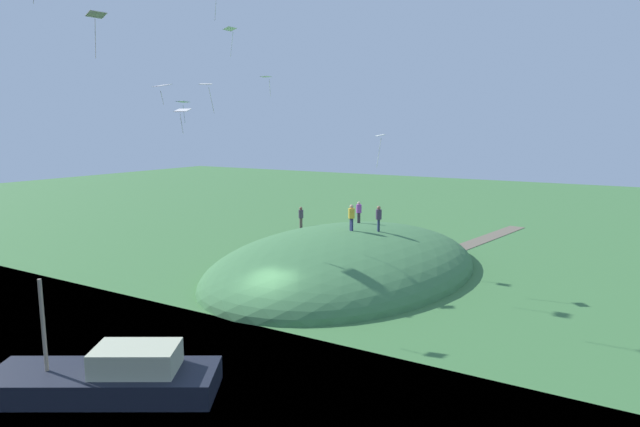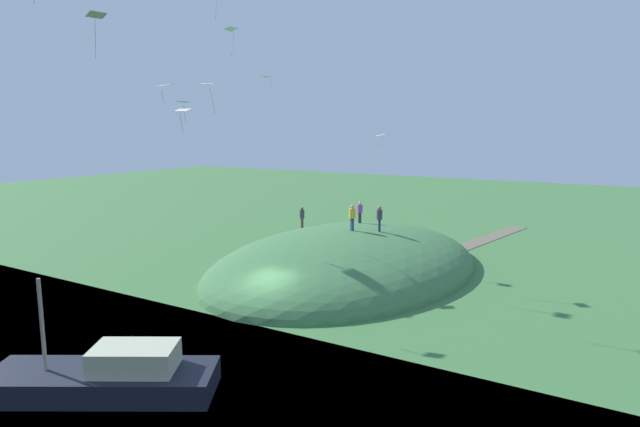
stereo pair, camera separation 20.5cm
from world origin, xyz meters
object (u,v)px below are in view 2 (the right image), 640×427
kite_6 (163,86)px  person_walking_path (360,210)px  kite_9 (381,138)px  person_with_child (302,215)px  kite_4 (183,112)px  boat_on_lake (109,377)px  person_watching_kites (352,214)px  kite_0 (267,78)px  kite_8 (96,18)px  kite_7 (184,103)px  kite_5 (208,86)px  person_near_shore (379,215)px  kite_1 (231,31)px

kite_6 → person_walking_path: bearing=-37.5°
kite_6 → kite_9: bearing=-62.1°
person_with_child → kite_9: bearing=108.7°
kite_4 → kite_6: bearing=54.7°
boat_on_lake → kite_9: size_ratio=3.99×
person_watching_kites → kite_6: 15.01m
boat_on_lake → kite_0: kite_0 is taller
person_with_child → kite_8: 21.83m
kite_0 → kite_4: size_ratio=1.11×
kite_7 → kite_9: kite_7 is taller
kite_5 → kite_8: size_ratio=0.95×
kite_7 → kite_8: bearing=-159.0°
person_walking_path → kite_4: (-15.26, 2.81, 7.02)m
person_near_shore → kite_0: size_ratio=1.22×
kite_1 → person_with_child: bearing=-16.4°
kite_0 → kite_9: size_ratio=0.70×
kite_4 → kite_8: size_ratio=0.64×
kite_5 → kite_7: bearing=-178.6°
boat_on_lake → kite_7: (13.16, 8.88, 10.58)m
person_watching_kites → kite_5: 12.92m
boat_on_lake → kite_1: size_ratio=4.40×
person_near_shore → kite_9: 5.67m
kite_9 → person_walking_path: bearing=39.1°
kite_0 → kite_8: bearing=-170.5°
kite_6 → kite_9: (6.53, -12.35, -3.32)m
person_with_child → kite_6: size_ratio=1.25×
kite_1 → kite_8: (-12.49, -2.65, -1.50)m
kite_0 → kite_9: bearing=-99.4°
person_near_shore → kite_1: size_ratio=0.94×
kite_1 → kite_8: size_ratio=0.93×
person_watching_kites → kite_1: size_ratio=0.95×
person_watching_kites → kite_4: bearing=95.8°
person_near_shore → kite_0: 13.38m
kite_8 → kite_1: bearing=12.0°
boat_on_lake → person_near_shore: bearing=56.8°
kite_5 → kite_1: bearing=-21.2°
kite_6 → kite_7: kite_6 is taller
person_with_child → kite_9: size_ratio=0.80×
person_near_shore → person_with_child: 7.60m
kite_1 → kite_7: size_ratio=1.40×
person_with_child → kite_7: size_ratio=1.24×
person_near_shore → person_with_child: person_near_shore is taller
person_near_shore → person_watching_kites: bearing=-96.7°
kite_1 → kite_7: (-3.99, 0.61, -4.88)m
kite_1 → kite_0: bearing=1.8°
kite_1 → kite_4: kite_1 is taller
boat_on_lake → kite_4: kite_4 is taller
person_with_child → kite_8: kite_8 is taller
kite_4 → kite_1: bearing=22.8°
kite_1 → kite_6: size_ratio=1.42×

